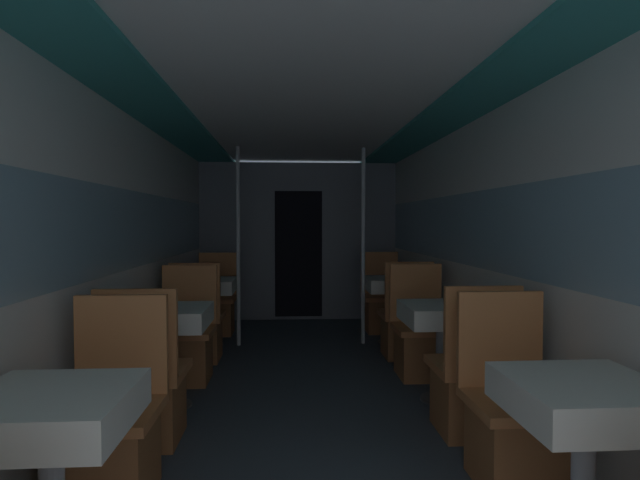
{
  "coord_description": "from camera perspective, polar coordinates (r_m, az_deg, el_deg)",
  "views": [
    {
      "loc": [
        -0.14,
        -1.18,
        1.33
      ],
      "look_at": [
        0.07,
        2.19,
        1.2
      ],
      "focal_mm": 28.0,
      "sensor_mm": 36.0,
      "label": 1
    }
  ],
  "objects": [
    {
      "name": "chair_left_far_1",
      "position": [
        4.4,
        -15.08,
        -11.71
      ],
      "size": [
        0.46,
        0.46,
        0.95
      ],
      "rotation": [
        0.0,
        0.0,
        3.14
      ],
      "color": "#9C5B31",
      "rests_on": "ground_plane"
    },
    {
      "name": "wall_right",
      "position": [
        4.16,
        17.42,
        -1.26
      ],
      "size": [
        0.05,
        8.19,
        2.13
      ],
      "color": "silver",
      "rests_on": "ground_plane"
    },
    {
      "name": "dining_table_left_1",
      "position": [
        3.77,
        -16.92,
        -9.03
      ],
      "size": [
        0.56,
        0.56,
        0.72
      ],
      "color": "#4C4C51",
      "rests_on": "ground_plane"
    },
    {
      "name": "support_pole_left_2",
      "position": [
        5.41,
        -9.33,
        -0.74
      ],
      "size": [
        0.04,
        0.04,
        2.13
      ],
      "color": "silver",
      "rests_on": "ground_plane"
    },
    {
      "name": "chair_right_near_2",
      "position": [
        5.03,
        9.63,
        -9.93
      ],
      "size": [
        0.46,
        0.46,
        0.95
      ],
      "color": "#9C5B31",
      "rests_on": "ground_plane"
    },
    {
      "name": "support_pole_right_2",
      "position": [
        5.44,
        4.96,
        -0.7
      ],
      "size": [
        0.04,
        0.04,
        2.13
      ],
      "color": "silver",
      "rests_on": "ground_plane"
    },
    {
      "name": "chair_left_near_2",
      "position": [
        4.97,
        -13.7,
        -10.1
      ],
      "size": [
        0.46,
        0.46,
        0.95
      ],
      "color": "#9C5B31",
      "rests_on": "ground_plane"
    },
    {
      "name": "chair_right_near_1",
      "position": [
        3.38,
        16.85,
        -15.97
      ],
      "size": [
        0.46,
        0.46,
        0.95
      ],
      "color": "#9C5B31",
      "rests_on": "ground_plane"
    },
    {
      "name": "chair_right_far_0",
      "position": [
        2.86,
        21.3,
        -19.42
      ],
      "size": [
        0.46,
        0.46,
        0.95
      ],
      "rotation": [
        0.0,
        0.0,
        3.14
      ],
      "color": "#9C5B31",
      "rests_on": "ground_plane"
    },
    {
      "name": "dining_table_right_2",
      "position": [
        5.54,
        8.24,
        -5.42
      ],
      "size": [
        0.56,
        0.56,
        0.72
      ],
      "color": "#4C4C51",
      "rests_on": "ground_plane"
    },
    {
      "name": "wall_left",
      "position": [
        4.07,
        -21.02,
        -1.37
      ],
      "size": [
        0.05,
        8.19,
        2.13
      ],
      "color": "silver",
      "rests_on": "ground_plane"
    },
    {
      "name": "dining_table_left_0",
      "position": [
        2.14,
        -28.43,
        -17.83
      ],
      "size": [
        0.56,
        0.56,
        0.72
      ],
      "color": "#4C4C51",
      "rests_on": "ground_plane"
    },
    {
      "name": "chair_left_far_2",
      "position": [
        6.12,
        -11.76,
        -7.8
      ],
      "size": [
        0.46,
        0.46,
        0.95
      ],
      "rotation": [
        0.0,
        0.0,
        3.14
      ],
      "color": "#9C5B31",
      "rests_on": "ground_plane"
    },
    {
      "name": "bulkhead_far",
      "position": [
        6.8,
        -2.48,
        -0.18
      ],
      "size": [
        2.66,
        0.09,
        2.13
      ],
      "color": "slate",
      "rests_on": "ground_plane"
    },
    {
      "name": "ceiling_panel",
      "position": [
        3.97,
        -1.59,
        14.37
      ],
      "size": [
        2.71,
        8.19,
        0.07
      ],
      "color": "white",
      "rests_on": "wall_left"
    },
    {
      "name": "dining_table_left_2",
      "position": [
        5.49,
        -12.66,
        -5.52
      ],
      "size": [
        0.56,
        0.56,
        0.72
      ],
      "color": "#4C4C51",
      "rests_on": "ground_plane"
    },
    {
      "name": "dining_table_right_1",
      "position": [
        3.84,
        13.78,
        -8.78
      ],
      "size": [
        0.56,
        0.56,
        0.72
      ],
      "color": "#4C4C51",
      "rests_on": "ground_plane"
    },
    {
      "name": "chair_right_far_2",
      "position": [
        6.16,
        7.09,
        -7.7
      ],
      "size": [
        0.46,
        0.46,
        0.95
      ],
      "rotation": [
        0.0,
        0.0,
        3.14
      ],
      "color": "#9C5B31",
      "rests_on": "ground_plane"
    },
    {
      "name": "chair_right_far_1",
      "position": [
        4.46,
        11.44,
        -11.48
      ],
      "size": [
        0.46,
        0.46,
        0.95
      ],
      "rotation": [
        0.0,
        0.0,
        3.14
      ],
      "color": "#9C5B31",
      "rests_on": "ground_plane"
    },
    {
      "name": "dining_table_right_0",
      "position": [
        2.27,
        27.98,
        -16.67
      ],
      "size": [
        0.56,
        0.56,
        0.72
      ],
      "color": "#4C4C51",
      "rests_on": "ground_plane"
    },
    {
      "name": "chair_left_near_1",
      "position": [
        3.3,
        -19.3,
        -16.47
      ],
      "size": [
        0.46,
        0.46,
        0.95
      ],
      "color": "#9C5B31",
      "rests_on": "ground_plane"
    },
    {
      "name": "chair_left_far_0",
      "position": [
        2.76,
        -22.86,
        -20.26
      ],
      "size": [
        0.46,
        0.46,
        0.95
      ],
      "rotation": [
        0.0,
        0.0,
        3.14
      ],
      "color": "#9C5B31",
      "rests_on": "ground_plane"
    }
  ]
}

